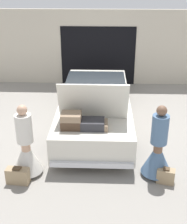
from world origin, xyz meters
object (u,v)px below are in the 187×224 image
at_px(car, 95,105).
at_px(suitcase_beside_right_person, 166,176).
at_px(suitcase_beside_left_person, 18,176).
at_px(person_right, 158,152).
at_px(person_left, 26,150).

height_order(car, suitcase_beside_right_person, car).
bearing_deg(car, suitcase_beside_left_person, -118.43).
distance_m(car, person_right, 2.83).
xyz_separation_m(person_right, suitcase_beside_left_person, (-2.95, -0.39, -0.41)).
height_order(car, suitcase_beside_left_person, car).
bearing_deg(person_right, suitcase_beside_left_person, 87.56).
height_order(person_left, suitcase_beside_left_person, person_left).
bearing_deg(suitcase_beside_left_person, suitcase_beside_right_person, 2.30).
bearing_deg(suitcase_beside_right_person, person_left, 175.60).
bearing_deg(suitcase_beside_left_person, car, 61.57).
distance_m(suitcase_beside_left_person, suitcase_beside_right_person, 3.12).
distance_m(person_left, person_right, 2.81).
relative_size(car, suitcase_beside_right_person, 12.45).
xyz_separation_m(car, suitcase_beside_left_person, (-1.54, -2.84, -0.41)).
xyz_separation_m(person_left, suitcase_beside_right_person, (2.98, -0.23, -0.42)).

